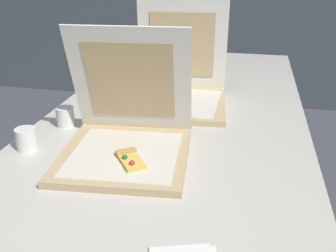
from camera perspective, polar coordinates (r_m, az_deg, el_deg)
The scene contains 5 objects.
table at distance 1.44m, azimuth 0.63°, elevation -0.94°, with size 0.97×2.26×0.73m.
pizza_box_front at distance 1.18m, azimuth -6.22°, elevation -1.82°, with size 0.41×0.42×0.38m.
pizza_box_middle at distance 1.59m, azimuth 1.63°, elevation 5.40°, with size 0.41×0.42×0.40m.
cup_white_near_left at distance 1.29m, azimuth -20.27°, elevation -1.82°, with size 0.06×0.06×0.07m, color white.
cup_white_near_center at distance 1.42m, azimuth -14.95°, elevation 1.33°, with size 0.06×0.06×0.07m, color white.
Camera 1 is at (0.26, -0.65, 1.30)m, focal length 41.15 mm.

